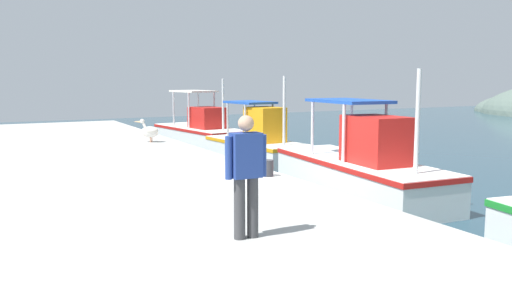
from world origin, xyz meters
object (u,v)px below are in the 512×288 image
Objects in this scene: fishing_boat_second at (258,143)px; pelican at (150,131)px; fisherman_standing at (246,171)px; fishing_boat_third at (360,169)px; mooring_bollard_nearest at (268,168)px; fishing_boat_nearest at (200,131)px.

pelican is at bearing -104.82° from fishing_boat_second.
fisherman_standing is at bearing -9.64° from pelican.
fishing_boat_third is 8.17m from pelican.
fishing_boat_third reaches higher than fisherman_standing.
fishing_boat_third is (6.43, -0.43, 0.07)m from fishing_boat_second.
mooring_bollard_nearest is (7.54, 0.58, -0.21)m from pelican.
fisherman_standing is 4.65m from mooring_bollard_nearest.
fishing_boat_third is at bearing 24.37° from pelican.
pelican is 7.56m from mooring_bollard_nearest.
fishing_boat_nearest is 12.72m from mooring_bollard_nearest.
mooring_bollard_nearest is at bearing -14.72° from fishing_boat_nearest.
pelican is (-7.43, -3.37, 0.48)m from fishing_boat_third.
fishing_boat_second is 3.97m from pelican.
fishing_boat_third is 2.81m from mooring_bollard_nearest.
fishing_boat_second reaches higher than mooring_bollard_nearest.
fishing_boat_second is at bearing 153.74° from mooring_bollard_nearest.
fishing_boat_third is at bearing 126.70° from fisherman_standing.
fishing_boat_nearest reaches higher than fisherman_standing.
fishing_boat_second is at bearing 176.14° from fishing_boat_third.
pelican is at bearing -175.62° from mooring_bollard_nearest.
fishing_boat_second is 11.91m from fisherman_standing.
fisherman_standing is (11.38, -1.93, 0.55)m from pelican.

